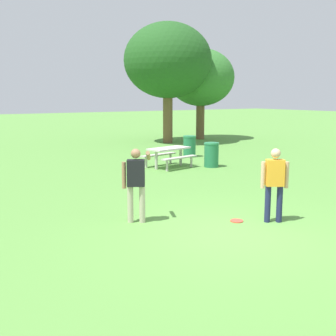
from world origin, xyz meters
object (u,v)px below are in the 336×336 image
(trash_can_further_along, at_px, (189,146))
(tree_broad_center, at_px, (168,61))
(person_catcher, at_px, (275,180))
(trash_can_beside_table, at_px, (211,155))
(frisbee, at_px, (237,221))
(picnic_table_near, at_px, (169,153))
(person_thrower, at_px, (136,180))
(tree_far_right, at_px, (201,78))

(trash_can_further_along, distance_m, tree_broad_center, 7.27)
(person_catcher, distance_m, trash_can_beside_table, 7.36)
(frisbee, bearing_deg, trash_can_further_along, 60.23)
(picnic_table_near, xyz_separation_m, trash_can_beside_table, (1.45, -0.82, -0.08))
(picnic_table_near, bearing_deg, tree_broad_center, 57.40)
(person_thrower, distance_m, tree_far_right, 18.48)
(frisbee, bearing_deg, person_thrower, 148.40)
(person_catcher, relative_size, trash_can_beside_table, 1.71)
(frisbee, relative_size, tree_far_right, 0.05)
(trash_can_further_along, bearing_deg, tree_broad_center, 66.78)
(person_thrower, height_order, picnic_table_near, person_thrower)
(person_catcher, distance_m, tree_far_right, 18.27)
(picnic_table_near, bearing_deg, trash_can_further_along, 38.87)
(picnic_table_near, height_order, trash_can_beside_table, trash_can_beside_table)
(trash_can_beside_table, height_order, tree_broad_center, tree_broad_center)
(trash_can_further_along, bearing_deg, tree_far_right, 49.36)
(trash_can_beside_table, distance_m, tree_far_right, 11.24)
(frisbee, xyz_separation_m, tree_far_right, (10.22, 14.82, 3.83))
(frisbee, relative_size, picnic_table_near, 0.15)
(trash_can_further_along, height_order, tree_far_right, tree_far_right)
(person_thrower, relative_size, frisbee, 5.74)
(person_catcher, height_order, picnic_table_near, person_catcher)
(frisbee, relative_size, trash_can_further_along, 0.30)
(trash_can_beside_table, bearing_deg, trash_can_further_along, 71.54)
(trash_can_further_along, bearing_deg, picnic_table_near, -141.13)
(trash_can_beside_table, xyz_separation_m, tree_far_right, (6.13, 8.80, 3.36))
(trash_can_further_along, bearing_deg, trash_can_beside_table, -108.46)
(picnic_table_near, bearing_deg, tree_far_right, 46.49)
(person_catcher, relative_size, tree_far_right, 0.29)
(picnic_table_near, xyz_separation_m, tree_broad_center, (4.69, 7.33, 4.15))
(person_thrower, relative_size, person_catcher, 1.00)
(trash_can_beside_table, xyz_separation_m, trash_can_further_along, (0.91, 2.72, 0.00))
(trash_can_further_along, xyz_separation_m, tree_far_right, (5.22, 6.08, 3.36))
(person_catcher, bearing_deg, frisbee, 144.31)
(frisbee, bearing_deg, picnic_table_near, 68.90)
(picnic_table_near, relative_size, trash_can_further_along, 2.03)
(frisbee, bearing_deg, trash_can_beside_table, 55.80)
(person_thrower, bearing_deg, trash_can_further_along, 47.68)
(person_thrower, height_order, tree_far_right, tree_far_right)
(person_catcher, bearing_deg, trash_can_beside_table, 62.02)
(frisbee, xyz_separation_m, trash_can_beside_table, (4.09, 6.02, 0.47))
(tree_broad_center, xyz_separation_m, tree_far_right, (2.89, 0.65, -0.87))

